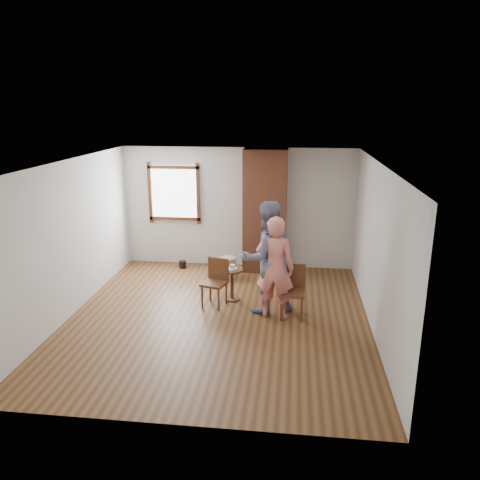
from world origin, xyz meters
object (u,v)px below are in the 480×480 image
(stoneware_crock, at_px, (228,267))
(dining_chair_right, at_px, (293,288))
(person_pink, at_px, (275,268))
(dining_chair_left, at_px, (216,279))
(man, at_px, (267,258))
(side_table, at_px, (232,279))

(stoneware_crock, distance_m, dining_chair_right, 2.20)
(dining_chair_right, height_order, person_pink, person_pink)
(dining_chair_left, bearing_deg, dining_chair_right, 4.12)
(stoneware_crock, distance_m, man, 1.97)
(dining_chair_left, distance_m, man, 1.04)
(dining_chair_left, distance_m, side_table, 0.36)
(person_pink, bearing_deg, side_table, -28.84)
(dining_chair_right, height_order, side_table, dining_chair_right)
(dining_chair_right, bearing_deg, dining_chair_left, 169.77)
(dining_chair_left, xyz_separation_m, man, (0.90, -0.16, 0.50))
(stoneware_crock, bearing_deg, dining_chair_right, -51.91)
(stoneware_crock, xyz_separation_m, dining_chair_left, (-0.01, -1.42, 0.27))
(dining_chair_right, bearing_deg, side_table, 155.87)
(stoneware_crock, height_order, side_table, side_table)
(stoneware_crock, xyz_separation_m, man, (0.89, -1.58, 0.77))
(man, relative_size, person_pink, 1.11)
(dining_chair_left, xyz_separation_m, side_table, (0.26, 0.25, -0.07))
(stoneware_crock, xyz_separation_m, dining_chair_right, (1.34, -1.72, 0.29))
(dining_chair_right, bearing_deg, man, 165.13)
(dining_chair_left, relative_size, person_pink, 0.48)
(stoneware_crock, relative_size, dining_chair_left, 0.49)
(dining_chair_right, height_order, man, man)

